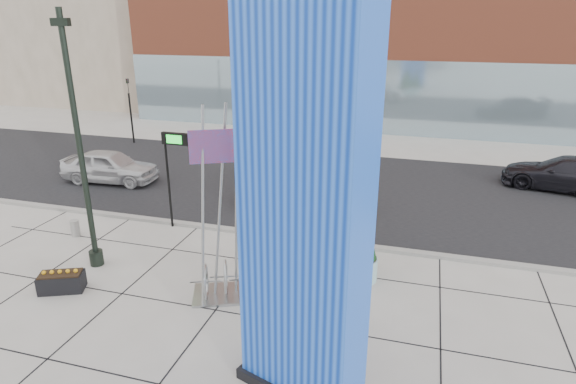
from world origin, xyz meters
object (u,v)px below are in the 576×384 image
(public_art_sculpture, at_px, (235,249))
(overhead_street_sign, at_px, (181,147))
(lamp_post, at_px, (83,170))
(car_white_west, at_px, (110,166))
(blue_pylon, at_px, (304,201))
(car_silver_mid, at_px, (302,190))
(concrete_bollard, at_px, (75,228))

(public_art_sculpture, bearing_deg, overhead_street_sign, 110.90)
(lamp_post, distance_m, overhead_street_sign, 3.76)
(lamp_post, xyz_separation_m, public_art_sculpture, (5.09, -0.42, -1.78))
(public_art_sculpture, xyz_separation_m, car_white_west, (-9.81, 7.85, -0.67))
(blue_pylon, bearing_deg, lamp_post, 174.93)
(overhead_street_sign, height_order, car_white_west, overhead_street_sign)
(car_silver_mid, bearing_deg, lamp_post, 132.12)
(blue_pylon, height_order, car_white_west, blue_pylon)
(public_art_sculpture, distance_m, car_silver_mid, 7.19)
(public_art_sculpture, distance_m, concrete_bollard, 7.64)
(overhead_street_sign, bearing_deg, blue_pylon, -46.07)
(concrete_bollard, distance_m, overhead_street_sign, 4.99)
(car_white_west, xyz_separation_m, car_silver_mid, (9.91, -0.69, 0.02))
(public_art_sculpture, distance_m, car_white_west, 12.58)
(public_art_sculpture, xyz_separation_m, concrete_bollard, (-7.26, 2.08, -1.16))
(overhead_street_sign, bearing_deg, lamp_post, -111.71)
(public_art_sculpture, xyz_separation_m, overhead_street_sign, (-3.62, 3.88, 1.74))
(car_white_west, bearing_deg, public_art_sculpture, -132.82)
(blue_pylon, relative_size, lamp_post, 1.15)
(concrete_bollard, bearing_deg, car_white_west, 113.89)
(lamp_post, bearing_deg, concrete_bollard, 142.41)
(blue_pylon, relative_size, concrete_bollard, 14.68)
(lamp_post, height_order, public_art_sculpture, lamp_post)
(blue_pylon, xyz_separation_m, overhead_street_sign, (-6.42, 7.00, -1.19))
(car_silver_mid, bearing_deg, car_white_west, 75.71)
(lamp_post, xyz_separation_m, overhead_street_sign, (1.48, 3.46, -0.04))
(blue_pylon, height_order, lamp_post, blue_pylon)
(blue_pylon, relative_size, public_art_sculpture, 1.63)
(car_white_west, bearing_deg, lamp_post, -151.77)
(concrete_bollard, bearing_deg, car_silver_mid, 34.63)
(lamp_post, relative_size, car_silver_mid, 1.61)
(blue_pylon, height_order, overhead_street_sign, blue_pylon)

